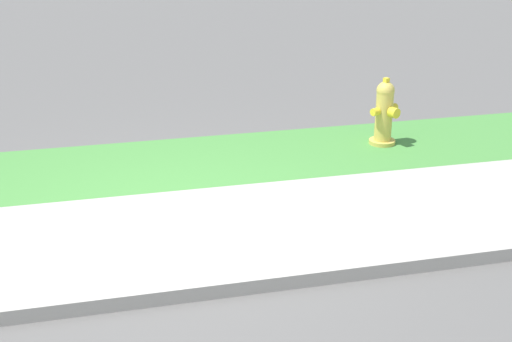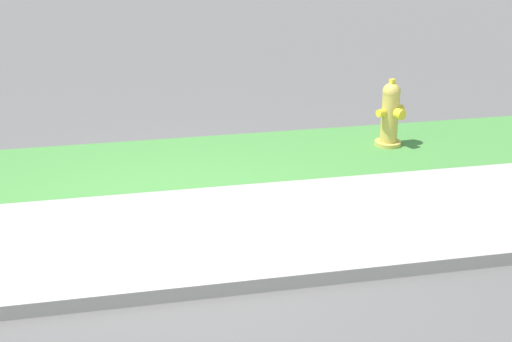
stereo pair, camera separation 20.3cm
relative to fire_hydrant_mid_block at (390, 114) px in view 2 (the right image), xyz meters
The scene contains 5 objects.
ground_plane 3.29m from the fire_hydrant_mid_block, 146.41° to the right, with size 120.00×120.00×0.00m, color #5B5956.
sidewalk_pavement 3.29m from the fire_hydrant_mid_block, 146.41° to the right, with size 18.00×1.91×0.01m, color #ADA89E.
grass_verge 2.75m from the fire_hydrant_mid_block, behind, with size 18.00×1.60×0.01m, color #47893D.
street_curb 3.94m from the fire_hydrant_mid_block, 133.75° to the right, with size 18.00×0.16×0.12m, color #ADA89E.
fire_hydrant_mid_block is the anchor object (origin of this frame).
Camera 2 is at (-0.42, -5.67, 2.88)m, focal length 50.00 mm.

